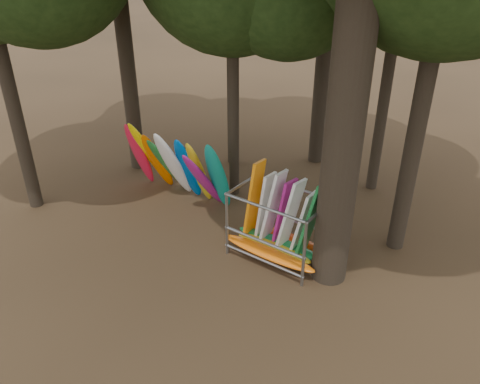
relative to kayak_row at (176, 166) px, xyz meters
The scene contains 3 objects.
ground 3.43m from the kayak_row, 35.46° to the right, with size 120.00×120.00×0.00m, color #47331E.
kayak_row is the anchor object (origin of this frame).
storage_rack 5.02m from the kayak_row, 10.72° to the right, with size 3.15×1.55×2.92m.
Camera 1 is at (8.31, -9.23, 8.60)m, focal length 35.00 mm.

